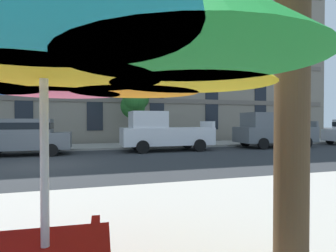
% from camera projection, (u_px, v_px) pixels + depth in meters
% --- Properties ---
extents(ground_plane, '(120.00, 120.00, 0.00)m').
position_uv_depth(ground_plane, '(40.00, 166.00, 10.22)').
color(ground_plane, '#2D3033').
extents(sidewalk_far, '(56.00, 3.60, 0.12)m').
position_uv_depth(sidewalk_far, '(58.00, 148.00, 16.73)').
color(sidewalk_far, '#9E998E').
rests_on(sidewalk_far, ground).
extents(apartment_building, '(45.21, 12.08, 19.20)m').
position_uv_depth(apartment_building, '(66.00, 32.00, 24.40)').
color(apartment_building, gray).
rests_on(apartment_building, ground).
extents(sedan_gray, '(4.40, 1.98, 1.78)m').
position_uv_depth(sedan_gray, '(24.00, 136.00, 13.39)').
color(sedan_gray, slate).
rests_on(sedan_gray, ground).
extents(pickup_white, '(5.10, 2.12, 2.20)m').
position_uv_depth(pickup_white, '(163.00, 133.00, 15.40)').
color(pickup_white, silver).
rests_on(pickup_white, ground).
extents(pickup_gray, '(5.10, 2.12, 2.20)m').
position_uv_depth(pickup_gray, '(272.00, 131.00, 17.47)').
color(pickup_gray, slate).
rests_on(pickup_gray, ground).
extents(street_tree_middle, '(1.97, 2.05, 4.18)m').
position_uv_depth(street_tree_middle, '(135.00, 101.00, 18.53)').
color(street_tree_middle, '#4C3823').
rests_on(street_tree_middle, ground).
extents(patio_umbrella, '(3.59, 3.59, 2.57)m').
position_uv_depth(patio_umbrella, '(44.00, 41.00, 1.94)').
color(patio_umbrella, silver).
rests_on(patio_umbrella, ground).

